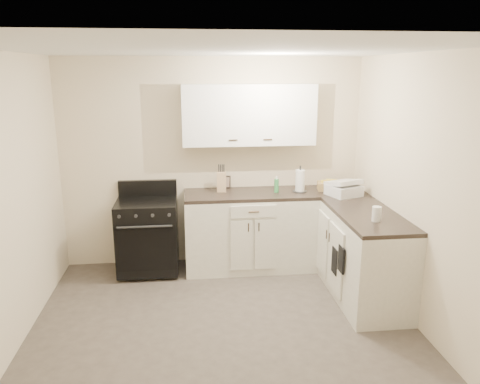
{
  "coord_description": "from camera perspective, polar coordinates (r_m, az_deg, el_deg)",
  "views": [
    {
      "loc": [
        -0.29,
        -3.8,
        2.34
      ],
      "look_at": [
        0.23,
        0.85,
        1.12
      ],
      "focal_mm": 35.0,
      "sensor_mm": 36.0,
      "label": 1
    }
  ],
  "objects": [
    {
      "name": "wall_right",
      "position": [
        4.47,
        21.72,
        -0.56
      ],
      "size": [
        0.0,
        3.6,
        3.6
      ],
      "primitive_type": "plane",
      "rotation": [
        1.57,
        0.0,
        -1.57
      ],
      "color": "beige",
      "rests_on": "ground"
    },
    {
      "name": "ceiling",
      "position": [
        3.81,
        -2.11,
        17.01
      ],
      "size": [
        3.6,
        3.6,
        0.0
      ],
      "primitive_type": "plane",
      "color": "white",
      "rests_on": "wall_back"
    },
    {
      "name": "paper_towel",
      "position": [
        5.59,
        7.32,
        1.36
      ],
      "size": [
        0.14,
        0.14,
        0.26
      ],
      "primitive_type": "cylinder",
      "rotation": [
        0.0,
        0.0,
        0.29
      ],
      "color": "white",
      "rests_on": "countertop_back"
    },
    {
      "name": "stove",
      "position": [
        5.62,
        -11.16,
        -5.24
      ],
      "size": [
        0.69,
        0.59,
        0.84
      ],
      "primitive_type": "cube",
      "color": "black",
      "rests_on": "floor"
    },
    {
      "name": "picture_frame",
      "position": [
        5.73,
        -1.77,
        1.24
      ],
      "size": [
        0.13,
        0.06,
        0.15
      ],
      "primitive_type": "cube",
      "rotation": [
        -0.14,
        0.0,
        -0.22
      ],
      "color": "black",
      "rests_on": "countertop_back"
    },
    {
      "name": "base_cabinets_right",
      "position": [
        5.33,
        13.78,
        -6.62
      ],
      "size": [
        0.6,
        1.9,
        0.9
      ],
      "primitive_type": "cube",
      "color": "silver",
      "rests_on": "floor"
    },
    {
      "name": "soap_bottle",
      "position": [
        5.54,
        4.46,
        0.78
      ],
      "size": [
        0.07,
        0.07,
        0.16
      ],
      "primitive_type": "cylinder",
      "rotation": [
        0.0,
        0.0,
        -0.42
      ],
      "color": "#38934A",
      "rests_on": "countertop_back"
    },
    {
      "name": "countertop_grill",
      "position": [
        5.52,
        12.53,
        0.22
      ],
      "size": [
        0.42,
        0.41,
        0.12
      ],
      "primitive_type": "cube",
      "rotation": [
        0.0,
        0.0,
        0.37
      ],
      "color": "silver",
      "rests_on": "countertop_right"
    },
    {
      "name": "floor",
      "position": [
        4.47,
        -1.8,
        -16.98
      ],
      "size": [
        3.6,
        3.6,
        0.0
      ],
      "primitive_type": "plane",
      "color": "#473F38",
      "rests_on": "ground"
    },
    {
      "name": "wall_front",
      "position": [
        2.29,
        1.75,
        -13.77
      ],
      "size": [
        3.6,
        0.0,
        3.6
      ],
      "primitive_type": "plane",
      "rotation": [
        -1.57,
        0.0,
        0.0
      ],
      "color": "beige",
      "rests_on": "ground"
    },
    {
      "name": "glass_jar",
      "position": [
        4.65,
        16.3,
        -2.58
      ],
      "size": [
        0.09,
        0.09,
        0.14
      ],
      "primitive_type": "cylinder",
      "rotation": [
        0.0,
        0.0,
        0.04
      ],
      "color": "silver",
      "rests_on": "countertop_right"
    },
    {
      "name": "base_cabinets_back",
      "position": [
        5.67,
        1.21,
        -4.88
      ],
      "size": [
        1.55,
        0.6,
        0.9
      ],
      "primitive_type": "cube",
      "color": "silver",
      "rests_on": "floor"
    },
    {
      "name": "countertop_right",
      "position": [
        5.18,
        14.1,
        -1.76
      ],
      "size": [
        0.6,
        1.9,
        0.04
      ],
      "primitive_type": "cube",
      "color": "black",
      "rests_on": "base_cabinets_right"
    },
    {
      "name": "upper_cabinets",
      "position": [
        5.52,
        1.08,
        9.4
      ],
      "size": [
        1.55,
        0.3,
        0.7
      ],
      "primitive_type": "cube",
      "color": "white",
      "rests_on": "wall_back"
    },
    {
      "name": "oven_mitt_near",
      "position": [
        4.75,
        12.25,
        -8.03
      ],
      "size": [
        0.02,
        0.15,
        0.26
      ],
      "primitive_type": "cube",
      "color": "black",
      "rests_on": "base_cabinets_right"
    },
    {
      "name": "wall_back",
      "position": [
        5.71,
        -3.39,
        3.57
      ],
      "size": [
        3.6,
        0.0,
        3.6
      ],
      "primitive_type": "plane",
      "rotation": [
        1.57,
        0.0,
        0.0
      ],
      "color": "beige",
      "rests_on": "ground"
    },
    {
      "name": "wall_left",
      "position": [
        4.23,
        -27.09,
        -1.98
      ],
      "size": [
        0.0,
        3.6,
        3.6
      ],
      "primitive_type": "plane",
      "rotation": [
        1.57,
        0.0,
        1.57
      ],
      "color": "beige",
      "rests_on": "ground"
    },
    {
      "name": "oven_mitt_far",
      "position": [
        4.95,
        11.49,
        -8.24
      ],
      "size": [
        0.02,
        0.16,
        0.27
      ],
      "primitive_type": "cube",
      "color": "black",
      "rests_on": "base_cabinets_right"
    },
    {
      "name": "knife_block",
      "position": [
        5.55,
        -2.27,
        1.26
      ],
      "size": [
        0.12,
        0.11,
        0.24
      ],
      "primitive_type": "cube",
      "rotation": [
        0.0,
        0.0,
        -0.08
      ],
      "color": "#D4B783",
      "rests_on": "countertop_back"
    },
    {
      "name": "wicker_basket",
      "position": [
        5.74,
        10.89,
        0.71
      ],
      "size": [
        0.31,
        0.24,
        0.1
      ],
      "primitive_type": "cube",
      "rotation": [
        0.0,
        0.0,
        -0.16
      ],
      "color": "tan",
      "rests_on": "countertop_right"
    },
    {
      "name": "countertop_back",
      "position": [
        5.53,
        1.24,
        -0.28
      ],
      "size": [
        1.55,
        0.6,
        0.04
      ],
      "primitive_type": "cube",
      "color": "black",
      "rests_on": "base_cabinets_back"
    }
  ]
}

